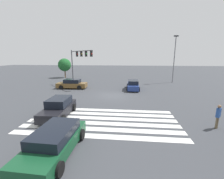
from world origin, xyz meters
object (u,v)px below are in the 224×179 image
(pedestrian, at_px, (218,115))
(tree_corner_b, at_px, (65,65))
(car_4, at_px, (59,108))
(street_light_pole_a, at_px, (175,55))
(car_3, at_px, (72,84))
(car_2, at_px, (133,85))
(traffic_signal_mast, at_px, (79,58))
(car_1, at_px, (55,141))

(pedestrian, height_order, tree_corner_b, tree_corner_b)
(car_4, bearing_deg, street_light_pole_a, 138.94)
(car_3, height_order, car_4, car_4)
(car_2, bearing_deg, pedestrian, -155.49)
(traffic_signal_mast, xyz_separation_m, car_1, (4.34, -18.22, -4.01))
(car_4, bearing_deg, car_2, 146.56)
(traffic_signal_mast, bearing_deg, car_1, -31.60)
(car_2, distance_m, pedestrian, 13.47)
(traffic_signal_mast, xyz_separation_m, tree_corner_b, (-6.71, 9.69, -1.64))
(car_2, distance_m, street_light_pole_a, 11.56)
(car_1, relative_size, car_4, 1.07)
(car_1, relative_size, tree_corner_b, 1.05)
(car_4, height_order, pedestrian, pedestrian)
(car_1, distance_m, car_2, 16.76)
(car_1, bearing_deg, traffic_signal_mast, -164.64)
(traffic_signal_mast, relative_size, pedestrian, 3.52)
(traffic_signal_mast, distance_m, tree_corner_b, 11.90)
(car_1, bearing_deg, car_4, -155.44)
(pedestrian, bearing_deg, car_4, 39.62)
(tree_corner_b, bearing_deg, traffic_signal_mast, -55.30)
(traffic_signal_mast, relative_size, car_2, 1.36)
(car_4, xyz_separation_m, street_light_pole_a, (14.65, 18.31, 4.48))
(car_1, bearing_deg, street_light_pole_a, 153.44)
(tree_corner_b, bearing_deg, car_3, -62.92)
(car_1, distance_m, street_light_pole_a, 26.80)
(pedestrian, xyz_separation_m, street_light_pole_a, (2.49, 19.45, 4.23))
(car_1, height_order, tree_corner_b, tree_corner_b)
(car_2, relative_size, street_light_pole_a, 0.51)
(traffic_signal_mast, distance_m, car_2, 10.10)
(traffic_signal_mast, distance_m, street_light_pole_a, 17.68)
(car_2, bearing_deg, traffic_signal_mast, 77.50)
(pedestrian, bearing_deg, traffic_signal_mast, -0.03)
(traffic_signal_mast, bearing_deg, car_2, 31.77)
(pedestrian, bearing_deg, car_3, 5.91)
(street_light_pole_a, bearing_deg, car_1, -118.52)
(car_2, bearing_deg, street_light_pole_a, -47.29)
(car_3, relative_size, car_4, 1.05)
(traffic_signal_mast, bearing_deg, tree_corner_b, 169.70)
(car_4, relative_size, pedestrian, 2.57)
(car_2, relative_size, tree_corner_b, 0.99)
(car_1, bearing_deg, car_3, -160.82)
(car_4, height_order, tree_corner_b, tree_corner_b)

